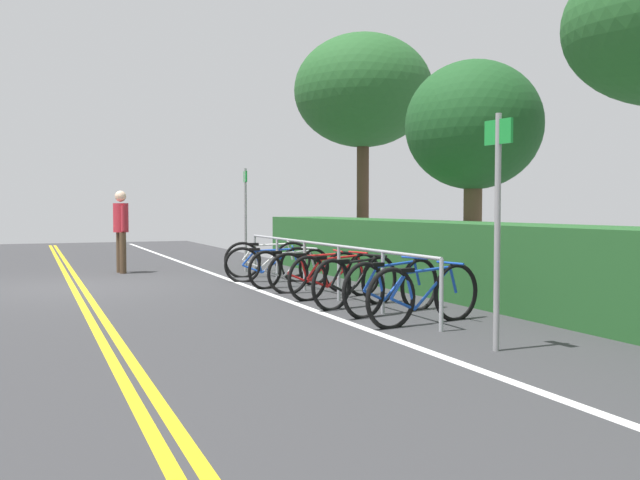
% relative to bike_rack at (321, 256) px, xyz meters
% --- Properties ---
extents(ground_plane, '(32.59, 10.71, 0.05)m').
position_rel_bike_rack_xyz_m(ground_plane, '(-2.66, -3.53, -0.65)').
color(ground_plane, '#353538').
extents(centre_line_yellow_inner, '(29.33, 0.10, 0.00)m').
position_rel_bike_rack_xyz_m(centre_line_yellow_inner, '(-2.66, -3.61, -0.63)').
color(centre_line_yellow_inner, gold).
rests_on(centre_line_yellow_inner, ground_plane).
extents(centre_line_yellow_outer, '(29.33, 0.10, 0.00)m').
position_rel_bike_rack_xyz_m(centre_line_yellow_outer, '(-2.66, -3.45, -0.63)').
color(centre_line_yellow_outer, gold).
rests_on(centre_line_yellow_outer, ground_plane).
extents(bike_lane_stripe_white, '(29.33, 0.12, 0.00)m').
position_rel_bike_rack_xyz_m(bike_lane_stripe_white, '(-2.66, -0.72, -0.63)').
color(bike_lane_stripe_white, white).
rests_on(bike_lane_stripe_white, ground_plane).
extents(bike_rack, '(7.13, 0.05, 0.85)m').
position_rel_bike_rack_xyz_m(bike_rack, '(0.00, 0.00, 0.00)').
color(bike_rack, '#9EA0A5').
rests_on(bike_rack, ground_plane).
extents(bicycle_0, '(0.58, 1.71, 0.76)m').
position_rel_bike_rack_xyz_m(bicycle_0, '(-3.11, 0.14, -0.27)').
color(bicycle_0, black).
rests_on(bicycle_0, ground_plane).
extents(bicycle_1, '(0.66, 1.67, 0.71)m').
position_rel_bike_rack_xyz_m(bicycle_1, '(-2.21, -0.11, -0.30)').
color(bicycle_1, black).
rests_on(bicycle_1, ground_plane).
extents(bicycle_2, '(0.60, 1.72, 0.71)m').
position_rel_bike_rack_xyz_m(bicycle_2, '(-1.34, -0.03, -0.30)').
color(bicycle_2, black).
rests_on(bicycle_2, ground_plane).
extents(bicycle_3, '(0.46, 1.66, 0.72)m').
position_rel_bike_rack_xyz_m(bicycle_3, '(-0.37, 0.07, -0.29)').
color(bicycle_3, black).
rests_on(bicycle_3, ground_plane).
extents(bicycle_4, '(0.57, 1.77, 0.73)m').
position_rel_bike_rack_xyz_m(bicycle_4, '(0.39, 0.09, -0.29)').
color(bicycle_4, black).
rests_on(bicycle_4, ground_plane).
extents(bicycle_5, '(0.66, 1.61, 0.76)m').
position_rel_bike_rack_xyz_m(bicycle_5, '(1.37, -0.03, -0.28)').
color(bicycle_5, black).
rests_on(bicycle_5, ground_plane).
extents(bicycle_6, '(0.65, 1.73, 0.76)m').
position_rel_bike_rack_xyz_m(bicycle_6, '(2.15, 0.13, -0.27)').
color(bicycle_6, black).
rests_on(bicycle_6, ground_plane).
extents(bicycle_7, '(0.51, 1.77, 0.76)m').
position_rel_bike_rack_xyz_m(bicycle_7, '(3.02, 0.10, -0.27)').
color(bicycle_7, black).
rests_on(bicycle_7, ground_plane).
extents(pedestrian, '(0.49, 0.32, 1.76)m').
position_rel_bike_rack_xyz_m(pedestrian, '(-5.14, -2.49, 0.39)').
color(pedestrian, '#4C3826').
rests_on(pedestrian, ground_plane).
extents(sign_post_near, '(0.36, 0.08, 2.26)m').
position_rel_bike_rack_xyz_m(sign_post_near, '(-4.46, 0.08, 0.73)').
color(sign_post_near, gray).
rests_on(sign_post_near, ground_plane).
extents(sign_post_far, '(0.36, 0.07, 2.32)m').
position_rel_bike_rack_xyz_m(sign_post_far, '(4.66, -0.08, 0.76)').
color(sign_post_far, gray).
rests_on(sign_post_far, ground_plane).
extents(hedge_backdrop, '(16.08, 1.33, 1.17)m').
position_rel_bike_rack_xyz_m(hedge_backdrop, '(1.50, 2.08, -0.04)').
color(hedge_backdrop, '#235626').
rests_on(hedge_backdrop, ground_plane).
extents(tree_near_left, '(3.47, 3.47, 5.75)m').
position_rel_bike_rack_xyz_m(tree_near_left, '(-5.61, 3.50, 3.68)').
color(tree_near_left, '#473323').
rests_on(tree_near_left, ground_plane).
extents(tree_mid, '(2.53, 2.53, 4.12)m').
position_rel_bike_rack_xyz_m(tree_mid, '(-0.62, 3.33, 2.27)').
color(tree_mid, brown).
rests_on(tree_mid, ground_plane).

